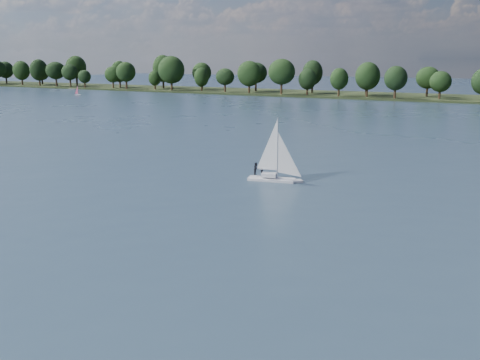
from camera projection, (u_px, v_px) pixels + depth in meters
name	position (u px, v px, depth m)	size (l,w,h in m)	color
ground	(357.00, 134.00, 109.61)	(700.00, 700.00, 0.00)	#233342
far_shore	(444.00, 99.00, 205.06)	(660.00, 40.00, 1.50)	black
sailboat	(272.00, 163.00, 66.79)	(6.61, 3.08, 8.39)	silver
dinghy_pink	(78.00, 93.00, 228.31)	(2.78, 1.83, 4.13)	white
pontoon	(72.00, 89.00, 270.14)	(4.00, 2.00, 0.50)	slate
treeline	(413.00, 77.00, 204.86)	(562.73, 73.77, 18.55)	black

